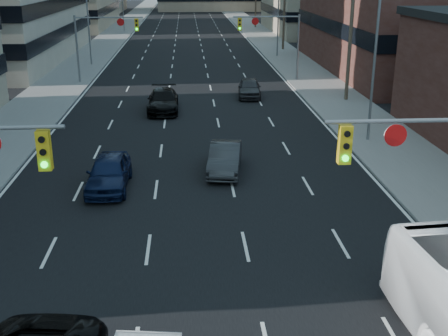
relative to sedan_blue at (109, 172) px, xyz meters
The scene contains 16 objects.
road_surface 111.72m from the sedan_blue, 87.95° to the left, with size 18.00×300.00×0.02m, color black.
sidewalk_left 111.90m from the sedan_blue, 93.85° to the left, with size 5.00×300.00×0.15m, color slate.
sidewalk_right 112.72m from the sedan_blue, 82.10° to the left, with size 5.00×300.00×0.15m, color slate.
storefront_right_mid 42.41m from the sedan_blue, 48.51° to the left, with size 20.00×30.00×9.00m, color #472119.
signal_far_left 27.13m from the sedan_blue, 97.89° to the left, with size 6.09×0.33×6.00m.
signal_far_right 29.30m from the sedan_blue, 66.34° to the left, with size 6.09×0.33×6.00m.
utility_pole_block 24.46m from the sedan_blue, 47.46° to the left, with size 2.20×0.28×11.00m.
utility_pole_midblock 50.57m from the sedan_blue, 71.23° to the left, with size 2.20×0.28×11.00m.
streetlight_left_mid 37.44m from the sedan_blue, 99.83° to the left, with size 2.03×0.22×9.00m.
streetlight_left_far 72.05m from the sedan_blue, 95.06° to the left, with size 2.03×0.22×9.00m.
streetlight_right_near 16.36m from the sedan_blue, 24.88° to the left, with size 2.03×0.22×9.00m.
streetlight_right_far 44.25m from the sedan_blue, 71.01° to the left, with size 2.03×0.22×9.00m.
sedan_blue is the anchor object (origin of this frame).
sedan_grey_center 5.91m from the sedan_blue, 19.00° to the left, with size 1.54×4.41×1.45m, color #2D2E30.
sedan_black_far 15.35m from the sedan_blue, 82.55° to the left, with size 2.21×5.43×1.57m, color black.
sedan_grey_right 21.58m from the sedan_blue, 66.01° to the left, with size 1.78×4.43×1.51m, color #2E2E30.
Camera 1 is at (-0.23, -6.63, 9.71)m, focal length 45.00 mm.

